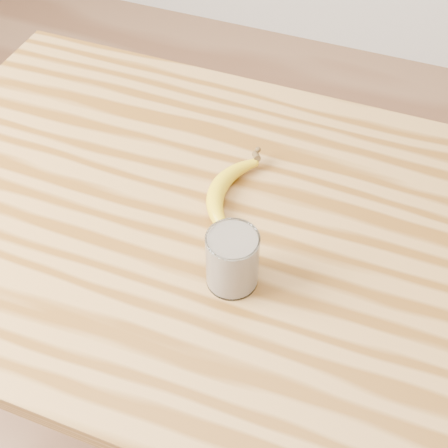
% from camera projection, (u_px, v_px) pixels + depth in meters
% --- Properties ---
extents(table, '(1.20, 0.80, 0.90)m').
position_uv_depth(table, '(216.00, 268.00, 1.14)').
color(table, '#9E6F38').
rests_on(table, ground).
extents(smoothie_glass, '(0.08, 0.08, 0.10)m').
position_uv_depth(smoothie_glass, '(232.00, 260.00, 0.93)').
color(smoothie_glass, white).
rests_on(smoothie_glass, table).
extents(banana, '(0.11, 0.26, 0.03)m').
position_uv_depth(banana, '(217.00, 191.00, 1.07)').
color(banana, gold).
rests_on(banana, table).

